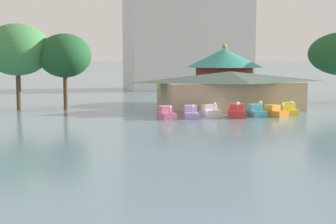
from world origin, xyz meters
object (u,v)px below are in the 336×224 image
pedal_boat_cyan (256,111)px  pedal_boat_yellow (289,109)px  pedal_boat_orange (274,112)px  pedal_boat_pink (166,114)px  shoreline_tree_mid (65,56)px  pedal_boat_lavender (191,113)px  green_roof_pavilion (224,72)px  shoreline_tree_tall_left (17,50)px  pedal_boat_red (236,112)px  pedal_boat_white (210,111)px  boathouse (230,90)px  background_building_block (187,21)px

pedal_boat_cyan → pedal_boat_yellow: size_ratio=1.00×
pedal_boat_cyan → pedal_boat_orange: pedal_boat_cyan is taller
pedal_boat_pink → shoreline_tree_mid: bearing=-143.6°
shoreline_tree_mid → pedal_boat_pink: bearing=-49.5°
pedal_boat_lavender → green_roof_pavilion: 18.20m
pedal_boat_cyan → shoreline_tree_mid: size_ratio=0.29×
pedal_boat_orange → green_roof_pavilion: green_roof_pavilion is taller
pedal_boat_lavender → shoreline_tree_tall_left: shoreline_tree_tall_left is taller
pedal_boat_yellow → pedal_boat_cyan: bearing=-64.7°
pedal_boat_pink → pedal_boat_red: bearing=79.8°
pedal_boat_white → shoreline_tree_tall_left: 24.40m
pedal_boat_cyan → boathouse: 6.77m
pedal_boat_lavender → boathouse: 9.35m
green_roof_pavilion → shoreline_tree_mid: 22.10m
pedal_boat_white → green_roof_pavilion: green_roof_pavilion is taller
pedal_boat_red → pedal_boat_pink: bearing=-80.2°
pedal_boat_lavender → background_building_block: (13.23, 47.13, 13.11)m
pedal_boat_cyan → pedal_boat_red: bearing=-81.1°
shoreline_tree_tall_left → pedal_boat_orange: bearing=-26.4°
pedal_boat_yellow → shoreline_tree_tall_left: bearing=-99.7°
background_building_block → pedal_boat_pink: bearing=-108.6°
pedal_boat_lavender → pedal_boat_red: bearing=90.4°
pedal_boat_cyan → boathouse: bearing=-178.3°
pedal_boat_pink → pedal_boat_yellow: size_ratio=1.11×
pedal_boat_cyan → pedal_boat_yellow: (4.45, 1.01, -0.02)m
pedal_boat_orange → green_roof_pavilion: 16.31m
pedal_boat_red → background_building_block: background_building_block is taller
background_building_block → shoreline_tree_tall_left: bearing=-132.0°
pedal_boat_red → shoreline_tree_mid: size_ratio=0.32×
pedal_boat_orange → pedal_boat_yellow: 2.83m
pedal_boat_white → pedal_boat_orange: 6.88m
pedal_boat_pink → pedal_boat_lavender: bearing=85.5°
background_building_block → boathouse: bearing=-99.0°
pedal_boat_cyan → boathouse: boathouse is taller
pedal_boat_white → pedal_boat_orange: size_ratio=0.87×
pedal_boat_pink → boathouse: 11.41m
pedal_boat_orange → shoreline_tree_tall_left: size_ratio=0.31×
pedal_boat_yellow → pedal_boat_white: bearing=-78.6°
boathouse → background_building_block: 42.97m
pedal_boat_white → shoreline_tree_tall_left: shoreline_tree_tall_left is taller
pedal_boat_cyan → pedal_boat_white: bearing=-105.8°
shoreline_tree_tall_left → shoreline_tree_mid: bearing=-13.7°
pedal_boat_yellow → boathouse: (-4.85, 5.47, 1.93)m
green_roof_pavilion → background_building_block: 33.53m
pedal_boat_pink → pedal_boat_cyan: size_ratio=1.12×
pedal_boat_yellow → shoreline_tree_mid: bearing=-101.5°
shoreline_tree_tall_left → pedal_boat_red: bearing=-30.8°
boathouse → shoreline_tree_tall_left: (-24.59, 6.54, 4.77)m
pedal_boat_cyan → green_roof_pavilion: green_roof_pavilion is taller
boathouse → background_building_block: bearing=81.0°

